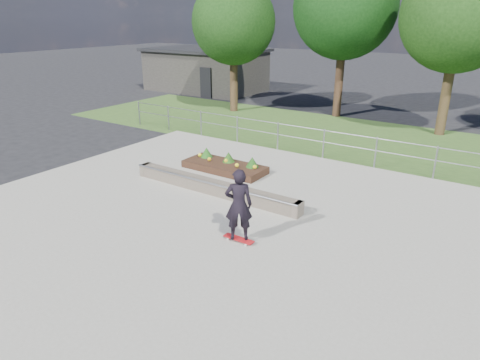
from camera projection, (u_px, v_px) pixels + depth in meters
The scene contains 11 objects.
ground at pixel (200, 237), 10.73m from camera, with size 120.00×120.00×0.00m, color black.
grass_verge at pixel (354, 139), 19.24m from camera, with size 30.00×8.00×0.02m, color #325120.
concrete_slab at pixel (200, 236), 10.72m from camera, with size 15.00×15.00×0.06m, color gray.
fence at pixel (324, 140), 16.26m from camera, with size 20.06×0.06×1.20m.
building at pixel (206, 69), 31.42m from camera, with size 8.40×5.40×3.00m.
tree_far_left at pixel (234, 23), 23.23m from camera, with size 4.55×4.55×7.15m.
tree_mid_left at pixel (345, 7), 21.63m from camera, with size 5.25×5.25×8.25m.
tree_mid_right at pixel (460, 15), 18.11m from camera, with size 4.90×4.90×7.70m.
grind_ledge at pixel (213, 187), 13.16m from camera, with size 6.00×0.44×0.43m.
planter_bed at pixel (225, 165), 15.17m from camera, with size 3.00×1.20×0.61m.
skateboarder at pixel (239, 205), 10.05m from camera, with size 0.80×0.72×1.87m.
Camera 1 is at (6.16, -7.31, 5.19)m, focal length 32.00 mm.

